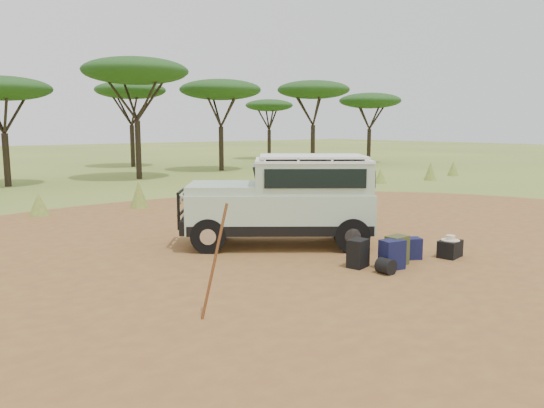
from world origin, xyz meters
TOP-DOWN VIEW (x-y plane):
  - ground at (0.00, 0.00)m, footprint 140.00×140.00m
  - dirt_clearing at (0.00, 0.00)m, footprint 23.00×23.00m
  - grass_fringe at (0.12, 8.67)m, footprint 36.60×1.60m
  - acacia_treeline at (0.75, 19.81)m, footprint 46.70×13.20m
  - safari_vehicle at (0.31, 1.61)m, footprint 4.28×3.79m
  - walking_staff at (-3.38, -1.34)m, footprint 0.36×0.25m
  - backpack_black at (0.20, -0.69)m, footprint 0.46×0.38m
  - backpack_navy at (0.62, -1.16)m, footprint 0.48×0.38m
  - backpack_olive at (0.92, -1.03)m, footprint 0.43×0.32m
  - duffel_navy at (1.53, -0.89)m, footprint 0.48×0.44m
  - hard_case at (2.26, -1.31)m, footprint 0.56×0.45m
  - stuff_sack at (0.27, -1.31)m, footprint 0.29×0.29m
  - safari_hat at (2.26, -1.31)m, footprint 0.37×0.37m

SIDE VIEW (x-z plane):
  - ground at x=0.00m, z-range 0.00..0.00m
  - dirt_clearing at x=0.00m, z-range 0.00..0.01m
  - stuff_sack at x=0.27m, z-range 0.00..0.29m
  - hard_case at x=2.26m, z-range 0.00..0.36m
  - duffel_navy at x=1.53m, z-range 0.00..0.43m
  - backpack_black at x=0.20m, z-range 0.00..0.54m
  - backpack_navy at x=0.62m, z-range 0.00..0.56m
  - backpack_olive at x=0.92m, z-range 0.00..0.57m
  - safari_hat at x=2.26m, z-range 0.34..0.45m
  - grass_fringe at x=0.12m, z-range -0.05..0.85m
  - walking_staff at x=-3.38m, z-range 0.00..1.63m
  - safari_vehicle at x=0.31m, z-range -0.03..1.99m
  - acacia_treeline at x=0.75m, z-range 1.74..8.00m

